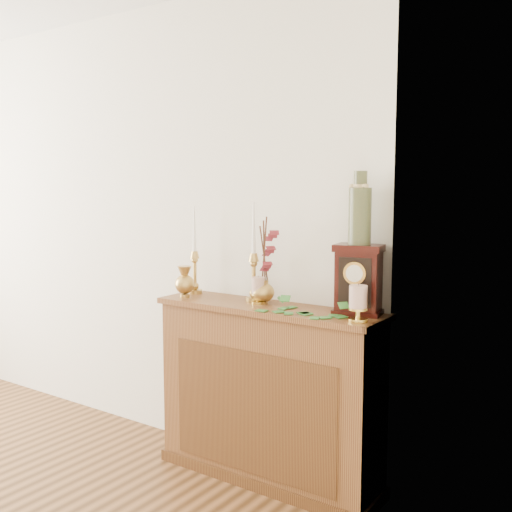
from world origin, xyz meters
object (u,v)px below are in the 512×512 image
Objects in this scene: candlestick_left at (195,265)px; ceramic_vase at (360,212)px; candlestick_center at (254,269)px; ginger_jar at (268,264)px; bud_vase at (185,282)px; mantel_clock at (358,280)px.

ceramic_vase is at bearing 0.66° from candlestick_left.
candlestick_left is 0.42m from candlestick_center.
candlestick_left is 0.50m from ginger_jar.
candlestick_center is (0.42, -0.01, 0.01)m from candlestick_left.
bud_vase is at bearing -171.69° from ceramic_vase.
candlestick_left is 1.44× the size of ceramic_vase.
ginger_jar is (0.08, 0.02, 0.03)m from candlestick_center.
mantel_clock is at bearing 0.49° from candlestick_left.
candlestick_center is at bearing 172.12° from mantel_clock.
candlestick_center is at bearing 17.07° from bud_vase.
candlestick_left is 2.87× the size of bud_vase.
ceramic_vase is at bearing 90.00° from mantel_clock.
ceramic_vase is (1.01, 0.01, 0.33)m from candlestick_left.
ginger_jar is at bearing 0.37° from candlestick_left.
bud_vase is 0.38× the size of ginger_jar.
ginger_jar is (0.46, 0.13, 0.12)m from bud_vase.
candlestick_left is 0.94× the size of candlestick_center.
ginger_jar is at bearing 16.18° from bud_vase.
ginger_jar is 1.32× the size of ceramic_vase.
mantel_clock is 0.32m from ceramic_vase.
candlestick_center reaches higher than ginger_jar.
ceramic_vase is at bearing 8.31° from bud_vase.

